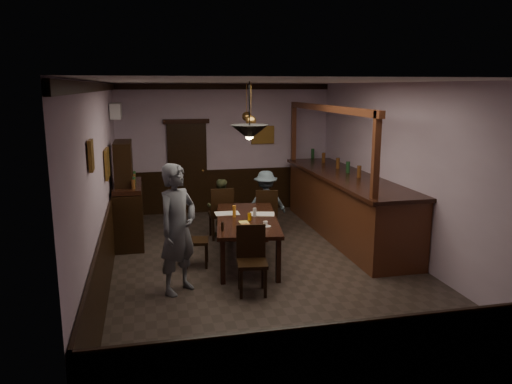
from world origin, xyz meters
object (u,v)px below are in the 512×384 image
object	(u,v)px
person_seated_left	(221,207)
person_seated_right	(266,203)
chair_near	(252,256)
coffee_cup	(265,224)
person_standing	(178,229)
pendant_iron	(249,132)
sideboard	(128,203)
pendant_brass_far	(247,117)
chair_side	(192,237)
chair_far_left	(221,211)
chair_far_right	(267,211)
soda_can	(250,217)
dining_table	(247,222)
bar_counter	(346,204)

from	to	relation	value
person_seated_left	person_seated_right	xyz separation A→B (m)	(0.89, -0.14, 0.08)
chair_near	coffee_cup	distance (m)	0.87
person_standing	person_seated_right	world-z (taller)	person_standing
pendant_iron	sideboard	bearing A→B (deg)	129.29
pendant_brass_far	chair_side	bearing A→B (deg)	-119.60
person_standing	pendant_brass_far	distance (m)	4.22
chair_far_left	chair_near	xyz separation A→B (m)	(0.03, -2.62, -0.03)
person_seated_right	sideboard	world-z (taller)	sideboard
chair_far_right	chair_side	xyz separation A→B (m)	(-1.58, -1.24, -0.03)
chair_near	soda_can	world-z (taller)	chair_near
dining_table	sideboard	size ratio (longest dim) A/B	1.20
soda_can	pendant_iron	bearing A→B (deg)	-101.78
chair_near	pendant_brass_far	distance (m)	4.27
person_seated_left	soda_can	world-z (taller)	person_seated_left
chair_far_right	chair_side	size ratio (longest dim) A/B	1.07
chair_far_right	bar_counter	size ratio (longest dim) A/B	0.21
chair_far_left	pendant_brass_far	xyz separation A→B (m)	(0.75, 1.20, 1.74)
bar_counter	dining_table	bearing A→B (deg)	-155.31
dining_table	person_standing	world-z (taller)	person_standing
chair_far_left	person_seated_left	world-z (taller)	person_seated_left
coffee_cup	pendant_brass_far	size ratio (longest dim) A/B	0.10
person_seated_right	sideboard	distance (m)	2.68
chair_near	coffee_cup	bearing A→B (deg)	69.51
dining_table	chair_far_right	xyz separation A→B (m)	(0.63, 1.19, -0.15)
chair_near	person_seated_right	size ratio (longest dim) A/B	0.75
chair_far_left	chair_far_right	bearing A→B (deg)	170.22
soda_can	pendant_brass_far	distance (m)	3.08
person_standing	coffee_cup	world-z (taller)	person_standing
bar_counter	pendant_iron	xyz separation A→B (m)	(-2.33, -1.81, 1.62)
dining_table	chair_near	size ratio (longest dim) A/B	2.38
chair_far_right	bar_counter	bearing A→B (deg)	-174.16
soda_can	pendant_brass_far	xyz separation A→B (m)	(0.50, 2.66, 1.49)
chair_near	person_seated_left	distance (m)	2.90
chair_far_left	person_standing	world-z (taller)	person_standing
chair_near	person_seated_left	size ratio (longest dim) A/B	0.86
dining_table	chair_side	bearing A→B (deg)	-176.61
sideboard	person_seated_right	bearing A→B (deg)	-0.72
chair_side	pendant_brass_far	bearing A→B (deg)	-20.48
person_seated_left	pendant_brass_far	bearing A→B (deg)	-124.65
person_standing	bar_counter	world-z (taller)	bar_counter
coffee_cup	soda_can	world-z (taller)	soda_can
person_seated_left	pendant_iron	distance (m)	2.93
dining_table	chair_side	distance (m)	0.96
soda_can	pendant_brass_far	world-z (taller)	pendant_brass_far
chair_far_left	pendant_brass_far	world-z (taller)	pendant_brass_far
chair_far_left	pendant_iron	world-z (taller)	pendant_iron
person_standing	sideboard	bearing A→B (deg)	63.16
chair_far_right	chair_side	world-z (taller)	chair_far_right
chair_near	chair_side	world-z (taller)	chair_near
chair_far_right	person_seated_left	size ratio (longest dim) A/B	0.86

